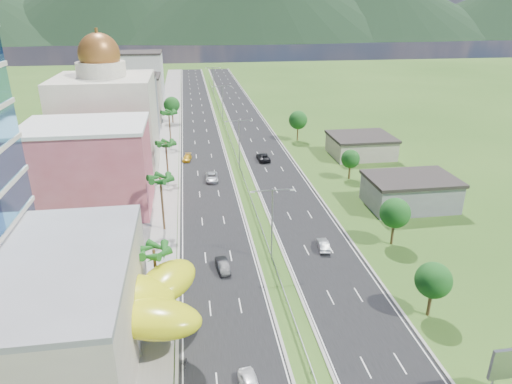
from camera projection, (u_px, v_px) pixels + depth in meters
name	position (u px, v px, depth m)	size (l,w,h in m)	color
ground	(286.00, 302.00, 56.17)	(500.00, 500.00, 0.00)	#2D5119
road_left	(200.00, 126.00, 137.42)	(11.00, 260.00, 0.04)	black
road_right	(249.00, 124.00, 139.47)	(11.00, 260.00, 0.04)	black
sidewalk_left	(168.00, 127.00, 136.10)	(7.00, 260.00, 0.12)	gray
median_guardrail	(230.00, 139.00, 121.75)	(0.10, 216.06, 0.76)	gray
streetlight_median_b	(272.00, 217.00, 62.74)	(6.04, 0.25, 11.00)	gray
streetlight_median_c	(239.00, 139.00, 99.31)	(6.04, 0.25, 11.00)	gray
streetlight_median_d	(222.00, 100.00, 140.45)	(6.04, 0.25, 11.00)	gray
streetlight_median_e	(213.00, 78.00, 181.60)	(6.04, 0.25, 11.00)	gray
lime_canopy	(109.00, 302.00, 47.87)	(18.00, 15.00, 7.40)	#C1C413
pink_shophouse	(90.00, 169.00, 78.73)	(20.00, 15.00, 15.00)	#B84B58
domed_building	(107.00, 117.00, 98.29)	(20.00, 20.00, 28.70)	beige
midrise_grey	(127.00, 108.00, 122.57)	(16.00, 15.00, 16.00)	slate
midrise_beige	(135.00, 99.00, 143.25)	(16.00, 15.00, 13.00)	#AB9D8D
midrise_white	(140.00, 79.00, 163.33)	(16.00, 15.00, 18.00)	silver
shed_near	(410.00, 193.00, 81.90)	(15.00, 10.00, 5.00)	slate
shed_far	(361.00, 147.00, 109.72)	(14.00, 12.00, 4.40)	#AB9D8D
palm_tree_b	(154.00, 253.00, 53.18)	(3.60, 3.60, 8.10)	#47301C
palm_tree_c	(160.00, 181.00, 70.92)	(3.60, 3.60, 9.60)	#47301C
palm_tree_d	(166.00, 145.00, 92.31)	(3.60, 3.60, 8.60)	#47301C
palm_tree_e	(169.00, 114.00, 114.88)	(3.60, 3.60, 9.40)	#47301C
leafy_tree_lfar	(172.00, 105.00, 138.78)	(4.90, 4.90, 8.05)	#47301C
leafy_tree_ra	(433.00, 280.00, 51.96)	(4.20, 4.20, 6.90)	#47301C
leafy_tree_rb	(395.00, 213.00, 67.76)	(4.55, 4.55, 7.47)	#47301C
leafy_tree_rc	(350.00, 159.00, 94.08)	(3.85, 3.85, 6.33)	#47301C
leafy_tree_rd	(298.00, 120.00, 120.50)	(4.90, 4.90, 8.05)	#47301C
mountain_ridge	(253.00, 39.00, 475.81)	(860.00, 140.00, 90.00)	black
car_dark_left	(223.00, 266.00, 62.51)	(1.50, 4.30, 1.42)	black
car_silver_mid_left	(212.00, 177.00, 94.41)	(2.50, 5.42, 1.51)	#A9ACB1
car_yellow_far_left	(187.00, 158.00, 106.57)	(1.78, 4.38, 1.27)	gold
car_silver_right	(323.00, 245.00, 67.96)	(1.48, 4.23, 1.39)	#9C9FA3
car_dark_far_right	(263.00, 157.00, 106.70)	(2.64, 5.72, 1.59)	black
motorcycle	(185.00, 363.00, 45.70)	(0.58, 1.90, 1.22)	black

